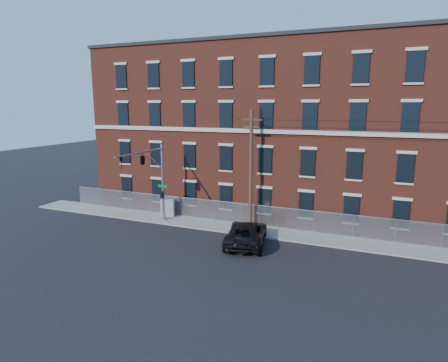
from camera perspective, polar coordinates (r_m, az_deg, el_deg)
name	(u,v)px	position (r m, az deg, el deg)	size (l,w,h in m)	color
ground	(201,246)	(29.26, -3.43, -9.74)	(140.00, 140.00, 0.00)	black
sidewalk	(373,245)	(31.30, 21.39, -8.98)	(65.00, 3.00, 0.12)	gray
mill_building	(382,131)	(38.52, 22.61, 6.95)	(55.30, 14.32, 16.30)	maroon
chain_link_fence	(374,228)	(32.23, 21.58, -6.55)	(59.06, 0.06, 1.85)	#A5A8AD
traffic_signal_mast	(148,167)	(32.62, -11.37, 2.07)	(0.90, 6.75, 7.00)	#9EA0A5
utility_pole_near	(251,167)	(32.16, 4.05, 2.05)	(1.80, 0.28, 10.00)	#4D3626
pickup_truck	(246,233)	(29.52, 3.37, -7.79)	(2.81, 6.10, 1.70)	black
utility_cabinet	(168,207)	(36.70, -8.41, -3.94)	(1.29, 0.64, 1.61)	gray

